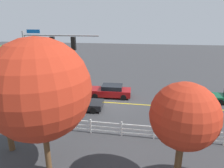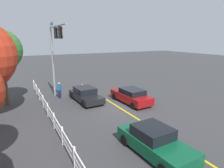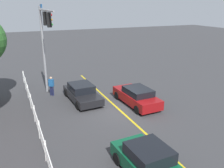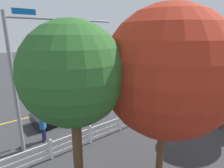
# 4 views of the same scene
# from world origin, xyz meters

# --- Properties ---
(ground_plane) EXTENTS (120.00, 120.00, 0.00)m
(ground_plane) POSITION_xyz_m (0.00, 0.00, 0.00)
(ground_plane) COLOR #38383A
(lane_center_stripe) EXTENTS (28.00, 0.16, 0.01)m
(lane_center_stripe) POSITION_xyz_m (-4.00, 0.00, 0.00)
(lane_center_stripe) COLOR gold
(lane_center_stripe) RESTS_ON ground_plane
(signal_assembly) EXTENTS (6.21, 0.38, 7.57)m
(signal_assembly) POSITION_xyz_m (4.71, 4.31, 5.26)
(signal_assembly) COLOR gray
(signal_assembly) RESTS_ON ground_plane
(car_0) EXTENTS (4.67, 2.22, 1.37)m
(car_0) POSITION_xyz_m (2.89, 2.01, 0.66)
(car_0) COLOR black
(car_0) RESTS_ON ground_plane
(car_1) EXTENTS (4.64, 2.20, 1.48)m
(car_1) POSITION_xyz_m (-7.34, 1.87, 0.70)
(car_1) COLOR #0C4C2D
(car_1) RESTS_ON ground_plane
(car_2) EXTENTS (4.70, 1.90, 1.36)m
(car_2) POSITION_xyz_m (-12.73, -2.05, 0.65)
(car_2) COLOR #0C4C2D
(car_2) RESTS_ON ground_plane
(car_3) EXTENTS (4.71, 2.13, 1.41)m
(car_3) POSITION_xyz_m (0.37, -1.69, 0.69)
(car_3) COLOR maroon
(car_3) RESTS_ON ground_plane
(pedestrian) EXTENTS (0.46, 0.47, 1.69)m
(pedestrian) POSITION_xyz_m (5.04, 4.09, 0.93)
(pedestrian) COLOR #191E3F
(pedestrian) RESTS_ON ground_plane
(white_rail_fence) EXTENTS (26.10, 0.10, 1.15)m
(white_rail_fence) POSITION_xyz_m (-3.00, 6.04, 0.60)
(white_rail_fence) COLOR white
(white_rail_fence) RESTS_ON ground_plane
(tree_1) EXTENTS (5.19, 5.19, 7.51)m
(tree_1) POSITION_xyz_m (1.83, 10.27, 4.90)
(tree_1) COLOR brown
(tree_1) RESTS_ON ground_plane
(tree_2) EXTENTS (3.61, 3.61, 6.88)m
(tree_2) POSITION_xyz_m (5.17, 8.91, 5.04)
(tree_2) COLOR brown
(tree_2) RESTS_ON ground_plane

